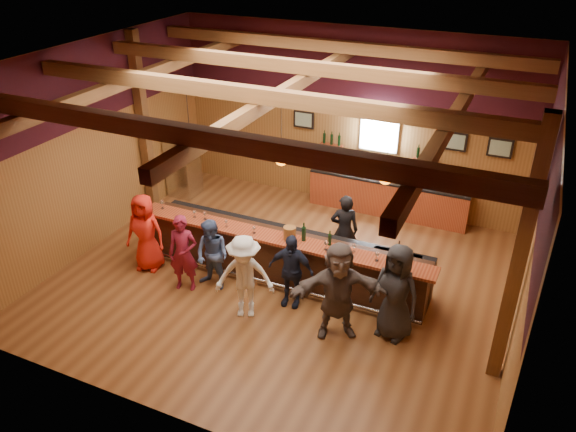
{
  "coord_description": "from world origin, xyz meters",
  "views": [
    {
      "loc": [
        4.1,
        -8.8,
        6.75
      ],
      "look_at": [
        0.0,
        0.3,
        1.35
      ],
      "focal_mm": 35.0,
      "sensor_mm": 36.0,
      "label": 1
    }
  ],
  "objects_px": {
    "stainless_fridge": "(183,163)",
    "customer_denim": "(212,255)",
    "bar_counter": "(286,254)",
    "customer_navy": "(291,270)",
    "customer_brown": "(338,291)",
    "ice_bucket": "(290,233)",
    "customer_orange": "(145,232)",
    "customer_redvest": "(183,253)",
    "bottle_a": "(304,234)",
    "customer_white": "(244,277)",
    "back_bar_cabinet": "(387,197)",
    "bartender": "(344,230)",
    "customer_dark": "(396,292)"
  },
  "relations": [
    {
      "from": "customer_denim",
      "to": "bottle_a",
      "type": "height_order",
      "value": "customer_denim"
    },
    {
      "from": "bartender",
      "to": "customer_dark",
      "type": "bearing_deg",
      "value": 111.76
    },
    {
      "from": "bar_counter",
      "to": "stainless_fridge",
      "type": "height_order",
      "value": "stainless_fridge"
    },
    {
      "from": "bar_counter",
      "to": "bartender",
      "type": "xyz_separation_m",
      "value": [
        0.93,
        0.95,
        0.3
      ]
    },
    {
      "from": "customer_white",
      "to": "bottle_a",
      "type": "height_order",
      "value": "customer_white"
    },
    {
      "from": "back_bar_cabinet",
      "to": "customer_redvest",
      "type": "xyz_separation_m",
      "value": [
        -2.86,
        -4.79,
        0.34
      ]
    },
    {
      "from": "customer_orange",
      "to": "customer_redvest",
      "type": "height_order",
      "value": "customer_orange"
    },
    {
      "from": "customer_orange",
      "to": "back_bar_cabinet",
      "type": "bearing_deg",
      "value": 37.98
    },
    {
      "from": "stainless_fridge",
      "to": "customer_orange",
      "type": "xyz_separation_m",
      "value": [
        1.3,
        -3.36,
        -0.04
      ]
    },
    {
      "from": "customer_white",
      "to": "bartender",
      "type": "bearing_deg",
      "value": 44.05
    },
    {
      "from": "bar_counter",
      "to": "customer_navy",
      "type": "distance_m",
      "value": 0.99
    },
    {
      "from": "customer_denim",
      "to": "bartender",
      "type": "relative_size",
      "value": 0.92
    },
    {
      "from": "bar_counter",
      "to": "ice_bucket",
      "type": "bearing_deg",
      "value": -53.44
    },
    {
      "from": "stainless_fridge",
      "to": "customer_white",
      "type": "distance_m",
      "value": 5.59
    },
    {
      "from": "customer_white",
      "to": "customer_dark",
      "type": "bearing_deg",
      "value": -9.54
    },
    {
      "from": "customer_navy",
      "to": "ice_bucket",
      "type": "distance_m",
      "value": 0.76
    },
    {
      "from": "ice_bucket",
      "to": "customer_orange",
      "type": "bearing_deg",
      "value": -168.56
    },
    {
      "from": "customer_white",
      "to": "ice_bucket",
      "type": "relative_size",
      "value": 6.34
    },
    {
      "from": "customer_navy",
      "to": "customer_brown",
      "type": "relative_size",
      "value": 0.82
    },
    {
      "from": "customer_orange",
      "to": "customer_denim",
      "type": "height_order",
      "value": "customer_orange"
    },
    {
      "from": "customer_navy",
      "to": "bottle_a",
      "type": "height_order",
      "value": "customer_navy"
    },
    {
      "from": "bar_counter",
      "to": "customer_denim",
      "type": "bearing_deg",
      "value": -140.54
    },
    {
      "from": "customer_orange",
      "to": "customer_denim",
      "type": "bearing_deg",
      "value": -12.0
    },
    {
      "from": "back_bar_cabinet",
      "to": "bartender",
      "type": "height_order",
      "value": "bartender"
    },
    {
      "from": "stainless_fridge",
      "to": "customer_brown",
      "type": "height_order",
      "value": "customer_brown"
    },
    {
      "from": "back_bar_cabinet",
      "to": "customer_redvest",
      "type": "height_order",
      "value": "customer_redvest"
    },
    {
      "from": "customer_redvest",
      "to": "customer_white",
      "type": "height_order",
      "value": "customer_white"
    },
    {
      "from": "customer_denim",
      "to": "customer_dark",
      "type": "height_order",
      "value": "customer_dark"
    },
    {
      "from": "customer_brown",
      "to": "ice_bucket",
      "type": "xyz_separation_m",
      "value": [
        -1.38,
        1.0,
        0.3
      ]
    },
    {
      "from": "customer_redvest",
      "to": "customer_dark",
      "type": "relative_size",
      "value": 0.88
    },
    {
      "from": "customer_brown",
      "to": "ice_bucket",
      "type": "height_order",
      "value": "customer_brown"
    },
    {
      "from": "customer_brown",
      "to": "ice_bucket",
      "type": "distance_m",
      "value": 1.73
    },
    {
      "from": "back_bar_cabinet",
      "to": "customer_brown",
      "type": "distance_m",
      "value": 4.91
    },
    {
      "from": "back_bar_cabinet",
      "to": "customer_denim",
      "type": "relative_size",
      "value": 2.64
    },
    {
      "from": "back_bar_cabinet",
      "to": "customer_redvest",
      "type": "bearing_deg",
      "value": -120.8
    },
    {
      "from": "ice_bucket",
      "to": "customer_denim",
      "type": "bearing_deg",
      "value": -154.47
    },
    {
      "from": "customer_orange",
      "to": "customer_redvest",
      "type": "relative_size",
      "value": 1.05
    },
    {
      "from": "bar_counter",
      "to": "customer_denim",
      "type": "relative_size",
      "value": 4.16
    },
    {
      "from": "bar_counter",
      "to": "customer_dark",
      "type": "xyz_separation_m",
      "value": [
        2.53,
        -0.91,
        0.4
      ]
    },
    {
      "from": "customer_white",
      "to": "customer_dark",
      "type": "xyz_separation_m",
      "value": [
        2.68,
        0.59,
        0.07
      ]
    },
    {
      "from": "customer_navy",
      "to": "customer_orange",
      "type": "bearing_deg",
      "value": 176.58
    },
    {
      "from": "bar_counter",
      "to": "stainless_fridge",
      "type": "xyz_separation_m",
      "value": [
        -4.12,
        2.45,
        0.38
      ]
    },
    {
      "from": "customer_dark",
      "to": "bottle_a",
      "type": "bearing_deg",
      "value": 177.45
    },
    {
      "from": "back_bar_cabinet",
      "to": "customer_white",
      "type": "bearing_deg",
      "value": -104.78
    },
    {
      "from": "customer_brown",
      "to": "stainless_fridge",
      "type": "bearing_deg",
      "value": 119.34
    },
    {
      "from": "bottle_a",
      "to": "ice_bucket",
      "type": "bearing_deg",
      "value": -166.26
    },
    {
      "from": "customer_redvest",
      "to": "customer_denim",
      "type": "xyz_separation_m",
      "value": [
        0.51,
        0.26,
        -0.06
      ]
    },
    {
      "from": "stainless_fridge",
      "to": "customer_denim",
      "type": "xyz_separation_m",
      "value": [
        2.95,
        -3.41,
        -0.14
      ]
    },
    {
      "from": "customer_navy",
      "to": "ice_bucket",
      "type": "xyz_separation_m",
      "value": [
        -0.26,
        0.53,
        0.48
      ]
    },
    {
      "from": "back_bar_cabinet",
      "to": "customer_denim",
      "type": "height_order",
      "value": "customer_denim"
    }
  ]
}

